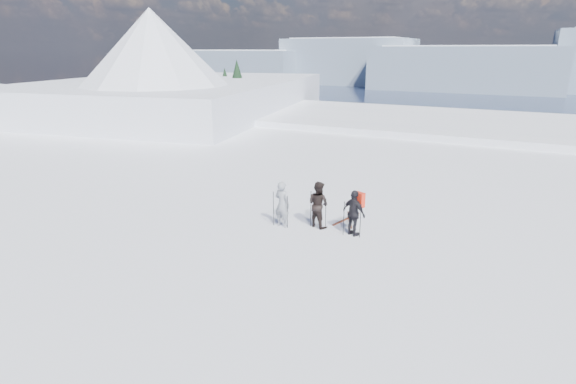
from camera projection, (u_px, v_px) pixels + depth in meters
name	position (u px, v px, depth m)	size (l,w,h in m)	color
lake_basin	(448.00, 199.00, 39.40)	(820.00, 820.00, 71.62)	white
far_mountain_range	(552.00, 65.00, 389.44)	(770.00, 110.00, 53.00)	slate
near_ridge	(197.00, 141.00, 49.17)	(31.37, 35.68, 25.62)	white
skier_grey	(282.00, 204.00, 15.98)	(0.61, 0.40, 1.68)	gray
skier_dark	(318.00, 204.00, 15.95)	(0.82, 0.64, 1.68)	black
skier_pack	(354.00, 213.00, 15.19)	(0.94, 0.39, 1.61)	black
backpack	(360.00, 182.00, 15.02)	(0.34, 0.19, 0.51)	red
ski_poles	(316.00, 213.00, 15.70)	(3.17, 0.56, 1.33)	black
skis_loose	(348.00, 219.00, 16.83)	(0.77, 1.66, 0.03)	black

